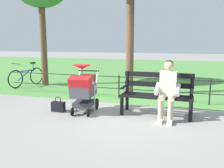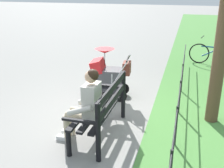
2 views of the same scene
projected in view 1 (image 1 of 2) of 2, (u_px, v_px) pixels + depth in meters
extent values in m
plane|color=gray|center=(129.00, 113.00, 5.64)|extent=(60.00, 60.00, 0.00)
cube|color=#518E42|center=(164.00, 71.00, 13.91)|extent=(40.00, 16.00, 0.01)
cube|color=black|center=(157.00, 95.00, 5.55)|extent=(1.60, 0.12, 0.04)
cube|color=black|center=(156.00, 96.00, 5.38)|extent=(1.60, 0.12, 0.04)
cube|color=black|center=(155.00, 98.00, 5.21)|extent=(1.60, 0.12, 0.04)
cube|color=black|center=(158.00, 85.00, 5.60)|extent=(1.60, 0.06, 0.12)
cube|color=black|center=(159.00, 75.00, 5.56)|extent=(1.60, 0.06, 0.12)
cylinder|color=black|center=(191.00, 111.00, 5.00)|extent=(0.08, 0.08, 0.45)
cylinder|color=black|center=(191.00, 95.00, 5.41)|extent=(0.08, 0.08, 0.95)
cube|color=black|center=(192.00, 91.00, 5.12)|extent=(0.06, 0.56, 0.04)
cylinder|color=black|center=(122.00, 105.00, 5.46)|extent=(0.08, 0.08, 0.45)
cylinder|color=black|center=(127.00, 91.00, 5.87)|extent=(0.08, 0.08, 0.95)
cube|color=black|center=(124.00, 87.00, 5.58)|extent=(0.06, 0.56, 0.04)
cylinder|color=tan|center=(171.00, 99.00, 5.07)|extent=(0.15, 0.40, 0.14)
cylinder|color=tan|center=(162.00, 98.00, 5.13)|extent=(0.15, 0.40, 0.14)
cylinder|color=tan|center=(170.00, 112.00, 4.92)|extent=(0.11, 0.11, 0.47)
cylinder|color=tan|center=(160.00, 111.00, 4.98)|extent=(0.11, 0.11, 0.47)
cube|color=silver|center=(170.00, 122.00, 4.88)|extent=(0.10, 0.22, 0.07)
cube|color=silver|center=(160.00, 121.00, 4.94)|extent=(0.10, 0.22, 0.07)
cube|color=beige|center=(168.00, 84.00, 5.25)|extent=(0.36, 0.22, 0.56)
cylinder|color=beige|center=(178.00, 90.00, 5.09)|extent=(0.10, 0.43, 0.23)
cylinder|color=beige|center=(157.00, 89.00, 5.23)|extent=(0.10, 0.43, 0.23)
sphere|color=tan|center=(169.00, 66.00, 5.18)|extent=(0.20, 0.20, 0.20)
sphere|color=black|center=(169.00, 64.00, 5.21)|extent=(0.19, 0.19, 0.19)
cylinder|color=black|center=(97.00, 104.00, 5.92)|extent=(0.06, 0.28, 0.28)
cylinder|color=black|center=(79.00, 103.00, 6.01)|extent=(0.06, 0.28, 0.28)
cylinder|color=black|center=(88.00, 113.00, 5.36)|extent=(0.05, 0.18, 0.18)
cylinder|color=black|center=(72.00, 112.00, 5.43)|extent=(0.05, 0.18, 0.18)
cube|color=#38383D|center=(84.00, 103.00, 5.66)|extent=(0.47, 0.56, 0.12)
cylinder|color=silver|center=(95.00, 99.00, 5.69)|extent=(0.03, 0.03, 0.65)
cylinder|color=silver|center=(76.00, 98.00, 5.78)|extent=(0.03, 0.03, 0.65)
cube|color=#47474C|center=(84.00, 90.00, 5.58)|extent=(0.53, 0.72, 0.28)
cube|color=red|center=(80.00, 83.00, 5.32)|extent=(0.51, 0.35, 0.33)
cylinder|color=black|center=(89.00, 71.00, 5.94)|extent=(0.52, 0.08, 0.03)
cylinder|color=silver|center=(97.00, 80.00, 5.83)|extent=(0.06, 0.30, 0.49)
cylinder|color=silver|center=(79.00, 79.00, 5.92)|extent=(0.06, 0.30, 0.49)
cone|color=red|center=(82.00, 67.00, 5.41)|extent=(0.48, 0.48, 0.10)
cylinder|color=black|center=(82.00, 75.00, 5.44)|extent=(0.01, 0.01, 0.30)
cube|color=brown|center=(89.00, 80.00, 5.96)|extent=(0.33, 0.19, 0.28)
cube|color=black|center=(58.00, 107.00, 5.74)|extent=(0.32, 0.14, 0.24)
torus|color=black|center=(58.00, 100.00, 5.71)|extent=(0.16, 0.02, 0.16)
cylinder|color=black|center=(210.00, 92.00, 6.30)|extent=(0.04, 0.04, 0.70)
cylinder|color=black|center=(162.00, 89.00, 6.66)|extent=(0.04, 0.04, 0.70)
cylinder|color=black|center=(119.00, 87.00, 7.02)|extent=(0.04, 0.04, 0.70)
cylinder|color=black|center=(80.00, 85.00, 7.39)|extent=(0.04, 0.04, 0.70)
cylinder|color=black|center=(140.00, 78.00, 6.79)|extent=(8.73, 0.02, 0.02)
cylinder|color=black|center=(140.00, 90.00, 6.85)|extent=(8.73, 0.02, 0.02)
cylinder|color=brown|center=(43.00, 43.00, 9.04)|extent=(0.24, 0.24, 3.24)
cylinder|color=brown|center=(130.00, 41.00, 7.34)|extent=(0.24, 0.24, 3.37)
torus|color=black|center=(16.00, 79.00, 8.62)|extent=(0.17, 0.65, 0.66)
torus|color=black|center=(37.00, 76.00, 9.48)|extent=(0.17, 0.65, 0.66)
cylinder|color=#1E4C8C|center=(26.00, 71.00, 9.00)|extent=(0.22, 0.89, 0.04)
cylinder|color=#1E4C8C|center=(24.00, 75.00, 8.94)|extent=(0.17, 0.62, 0.38)
cylinder|color=#1E4C8C|center=(33.00, 67.00, 9.29)|extent=(0.03, 0.03, 0.30)
cube|color=black|center=(33.00, 63.00, 9.26)|extent=(0.14, 0.22, 0.06)
cylinder|color=black|center=(16.00, 64.00, 8.56)|extent=(0.44, 0.11, 0.02)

